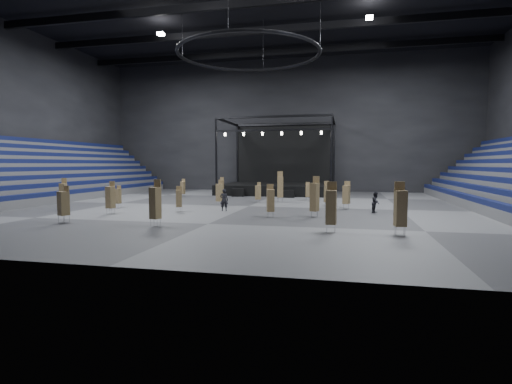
% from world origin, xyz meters
% --- Properties ---
extents(floor, '(50.00, 50.00, 0.00)m').
position_xyz_m(floor, '(0.00, 0.00, 0.00)').
color(floor, '#4E4E51').
rests_on(floor, ground).
extents(wall_back, '(50.00, 0.20, 18.00)m').
position_xyz_m(wall_back, '(0.00, 21.00, 9.00)').
color(wall_back, black).
rests_on(wall_back, ground).
extents(wall_front, '(50.00, 0.20, 18.00)m').
position_xyz_m(wall_front, '(0.00, -21.00, 9.00)').
color(wall_front, black).
rests_on(wall_front, ground).
extents(wall_left, '(0.20, 42.00, 18.00)m').
position_xyz_m(wall_left, '(-25.00, 0.00, 9.00)').
color(wall_left, black).
rests_on(wall_left, ground).
extents(bleachers_left, '(7.20, 40.00, 6.40)m').
position_xyz_m(bleachers_left, '(-22.94, 0.00, 1.73)').
color(bleachers_left, '#505053').
rests_on(bleachers_left, floor).
extents(stage, '(14.00, 10.00, 9.20)m').
position_xyz_m(stage, '(0.00, 16.24, 1.45)').
color(stage, black).
rests_on(stage, floor).
extents(truss_ring, '(12.30, 12.30, 5.15)m').
position_xyz_m(truss_ring, '(-0.00, 0.00, 13.00)').
color(truss_ring, black).
rests_on(truss_ring, ceiling).
extents(roof_girders, '(49.00, 30.35, 0.70)m').
position_xyz_m(roof_girders, '(0.00, -0.00, 17.20)').
color(roof_girders, black).
rests_on(roof_girders, ceiling).
extents(flight_case_left, '(1.41, 0.80, 0.90)m').
position_xyz_m(flight_case_left, '(-3.72, 9.93, 0.45)').
color(flight_case_left, black).
rests_on(flight_case_left, floor).
extents(flight_case_mid, '(1.26, 0.65, 0.83)m').
position_xyz_m(flight_case_mid, '(2.11, 9.65, 0.42)').
color(flight_case_mid, black).
rests_on(flight_case_mid, floor).
extents(flight_case_right, '(1.17, 0.90, 0.70)m').
position_xyz_m(flight_case_right, '(1.92, 10.10, 0.35)').
color(flight_case_right, black).
rests_on(flight_case_right, floor).
extents(chair_stack_0, '(0.54, 0.54, 1.87)m').
position_xyz_m(chair_stack_0, '(4.49, 6.67, 1.00)').
color(chair_stack_0, silver).
rests_on(chair_stack_0, floor).
extents(chair_stack_1, '(0.48, 0.48, 1.88)m').
position_xyz_m(chair_stack_1, '(-10.44, -3.62, 1.01)').
color(chair_stack_1, silver).
rests_on(chair_stack_1, floor).
extents(chair_stack_2, '(0.50, 0.50, 2.56)m').
position_xyz_m(chair_stack_2, '(-13.83, -5.95, 1.30)').
color(chair_stack_2, silver).
rests_on(chair_stack_2, floor).
extents(chair_stack_3, '(0.66, 0.66, 2.84)m').
position_xyz_m(chair_stack_3, '(6.14, -5.95, 1.44)').
color(chair_stack_3, silver).
rests_on(chair_stack_3, floor).
extents(chair_stack_4, '(0.46, 0.46, 2.03)m').
position_xyz_m(chair_stack_4, '(-9.58, 8.01, 1.06)').
color(chair_stack_4, silver).
rests_on(chair_stack_4, floor).
extents(chair_stack_5, '(0.58, 0.58, 2.73)m').
position_xyz_m(chair_stack_5, '(7.49, -11.99, 1.41)').
color(chair_stack_5, silver).
rests_on(chair_stack_5, floor).
extents(chair_stack_6, '(0.53, 0.53, 1.97)m').
position_xyz_m(chair_stack_6, '(0.14, 3.08, 1.03)').
color(chair_stack_6, silver).
rests_on(chair_stack_6, floor).
extents(chair_stack_7, '(0.73, 0.73, 2.32)m').
position_xyz_m(chair_stack_7, '(-9.01, -11.99, 1.25)').
color(chair_stack_7, silver).
rests_on(chair_stack_7, floor).
extents(chair_stack_8, '(0.65, 0.65, 2.97)m').
position_xyz_m(chair_stack_8, '(2.02, 4.46, 1.52)').
color(chair_stack_8, silver).
rests_on(chair_stack_8, floor).
extents(chair_stack_9, '(0.60, 0.60, 2.40)m').
position_xyz_m(chair_stack_9, '(-8.68, -7.40, 1.26)').
color(chair_stack_9, silver).
rests_on(chair_stack_9, floor).
extents(chair_stack_10, '(0.58, 0.58, 2.29)m').
position_xyz_m(chair_stack_10, '(-2.69, 0.02, 1.19)').
color(chair_stack_10, silver).
rests_on(chair_stack_10, floor).
extents(chair_stack_11, '(0.64, 0.64, 2.76)m').
position_xyz_m(chair_stack_11, '(10.99, -11.99, 1.43)').
color(chair_stack_11, silver).
rests_on(chair_stack_11, floor).
extents(chair_stack_12, '(0.62, 0.62, 2.29)m').
position_xyz_m(chair_stack_12, '(3.19, -6.73, 1.21)').
color(chair_stack_12, silver).
rests_on(chair_stack_12, floor).
extents(chair_stack_13, '(0.64, 0.64, 2.28)m').
position_xyz_m(chair_stack_13, '(8.27, -0.22, 1.21)').
color(chair_stack_13, silver).
rests_on(chair_stack_13, floor).
extents(chair_stack_14, '(0.44, 0.44, 2.26)m').
position_xyz_m(chair_stack_14, '(-4.93, 7.66, 1.16)').
color(chair_stack_14, silver).
rests_on(chair_stack_14, floor).
extents(chair_stack_15, '(0.64, 0.64, 2.77)m').
position_xyz_m(chair_stack_15, '(-2.75, -11.99, 1.42)').
color(chair_stack_15, silver).
rests_on(chair_stack_15, floor).
extents(chair_stack_16, '(0.56, 0.56, 2.21)m').
position_xyz_m(chair_stack_16, '(6.63, 1.35, 1.15)').
color(chair_stack_16, silver).
rests_on(chair_stack_16, floor).
extents(chair_stack_17, '(0.57, 0.57, 1.97)m').
position_xyz_m(chair_stack_17, '(-4.34, -4.98, 1.05)').
color(chair_stack_17, silver).
rests_on(chair_stack_17, floor).
extents(man_center, '(0.69, 0.50, 1.73)m').
position_xyz_m(man_center, '(-1.07, -3.80, 0.87)').
color(man_center, black).
rests_on(man_center, floor).
extents(crew_member, '(0.85, 0.94, 1.58)m').
position_xyz_m(crew_member, '(10.44, -2.40, 0.79)').
color(crew_member, black).
rests_on(crew_member, floor).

